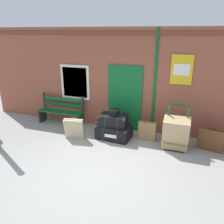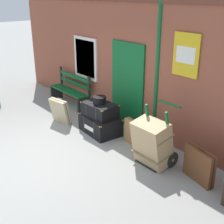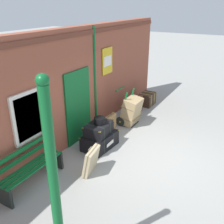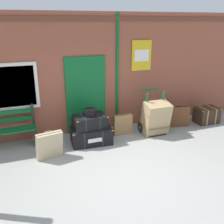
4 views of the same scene
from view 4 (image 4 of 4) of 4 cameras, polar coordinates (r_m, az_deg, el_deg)
ground_plane at (r=5.41m, az=2.41°, el=-13.74°), size 60.00×60.00×0.00m
brick_facade at (r=7.11m, az=-5.78°, el=8.33°), size 10.40×0.35×3.20m
platform_bench at (r=6.81m, az=-23.15°, el=-3.87°), size 1.60×0.43×1.01m
steamer_trunk_base at (r=6.63m, az=-4.63°, el=-5.11°), size 1.06×0.73×0.43m
steamer_trunk_middle at (r=6.49m, az=-4.95°, el=-2.12°), size 0.84×0.59×0.33m
round_hatbox at (r=6.38m, az=-4.82°, el=0.02°), size 0.32×0.31×0.18m
porters_trolley at (r=7.31m, az=8.88°, el=-2.36°), size 0.71×0.62×1.19m
large_brown_trunk at (r=7.09m, az=9.66°, el=-1.33°), size 0.70×0.60×0.95m
suitcase_brown at (r=7.07m, az=2.41°, el=-2.78°), size 0.54×0.13×0.60m
suitcase_beige at (r=7.83m, az=14.42°, el=-0.98°), size 0.68×0.28×0.65m
suitcase_umber at (r=5.99m, az=-13.68°, el=-7.18°), size 0.62×0.36×0.68m
corner_trunk at (r=8.40m, az=20.17°, el=-0.65°), size 0.70×0.50×0.49m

